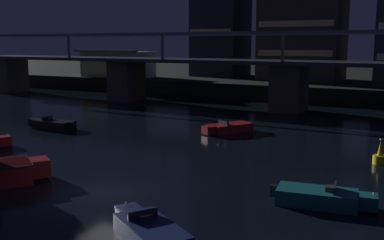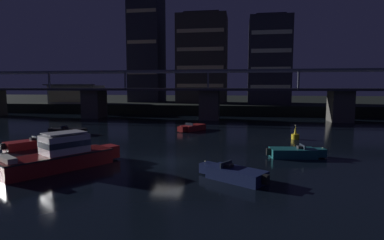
{
  "view_description": "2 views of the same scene",
  "coord_description": "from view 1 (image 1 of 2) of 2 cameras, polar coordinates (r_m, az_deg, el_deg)",
  "views": [
    {
      "loc": [
        15.57,
        -18.98,
        8.04
      ],
      "look_at": [
        -0.39,
        10.8,
        2.39
      ],
      "focal_mm": 43.08,
      "sensor_mm": 36.0,
      "label": 1
    },
    {
      "loc": [
        6.04,
        -24.6,
        6.26
      ],
      "look_at": [
        -0.22,
        14.48,
        2.0
      ],
      "focal_mm": 28.88,
      "sensor_mm": 36.0,
      "label": 2
    }
  ],
  "objects": [
    {
      "name": "far_riverbank",
      "position": [
        102.83,
        19.49,
        5.08
      ],
      "size": [
        240.0,
        80.0,
        2.2
      ],
      "primitive_type": "cube",
      "color": "black",
      "rests_on": "ground"
    },
    {
      "name": "speedboat_mid_center",
      "position": [
        24.24,
        15.71,
        -9.2
      ],
      "size": [
        5.23,
        2.34,
        1.16
      ],
      "color": "#196066",
      "rests_on": "ground"
    },
    {
      "name": "channel_buoy",
      "position": [
        33.47,
        22.22,
        -4.28
      ],
      "size": [
        0.9,
        0.9,
        1.76
      ],
      "color": "yellow",
      "rests_on": "ground"
    },
    {
      "name": "ground_plane",
      "position": [
        25.83,
        -10.74,
        -8.8
      ],
      "size": [
        400.0,
        400.0,
        0.0
      ],
      "primitive_type": "plane",
      "color": "black"
    },
    {
      "name": "speedboat_mid_right",
      "position": [
        41.96,
        4.55,
        -1.0
      ],
      "size": [
        3.61,
        4.86,
        1.16
      ],
      "color": "maroon",
      "rests_on": "ground"
    },
    {
      "name": "tower_west_tall",
      "position": [
        76.57,
        13.68,
        13.14
      ],
      "size": [
        12.36,
        9.54,
        22.41
      ],
      "color": "#38332D",
      "rests_on": "far_riverbank"
    },
    {
      "name": "speedboat_mid_left",
      "position": [
        19.46,
        -5.32,
        -13.61
      ],
      "size": [
        4.83,
        3.72,
        1.16
      ],
      "color": "#19234C",
      "rests_on": "ground"
    },
    {
      "name": "waterfront_pavilion",
      "position": [
        82.19,
        -9.17,
        6.86
      ],
      "size": [
        12.4,
        7.4,
        4.7
      ],
      "color": "#B2AD9E",
      "rests_on": "far_riverbank"
    },
    {
      "name": "speedboat_near_center",
      "position": [
        45.74,
        -16.9,
        -0.51
      ],
      "size": [
        5.21,
        1.9,
        1.16
      ],
      "color": "black",
      "rests_on": "ground"
    },
    {
      "name": "river_bridge",
      "position": [
        55.75,
        11.96,
        5.3
      ],
      "size": [
        100.63,
        6.4,
        9.38
      ],
      "color": "#4C4944",
      "rests_on": "ground"
    }
  ]
}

